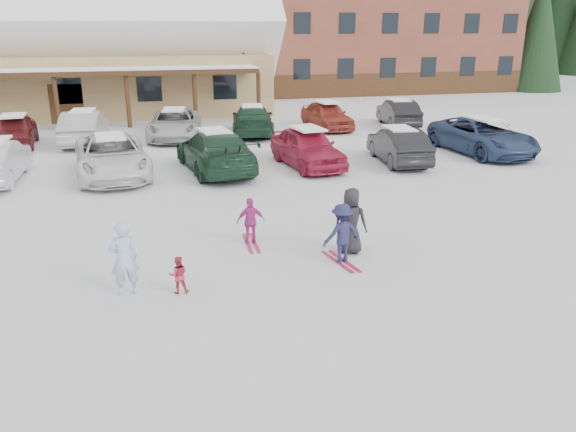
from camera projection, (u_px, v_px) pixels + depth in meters
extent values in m
plane|color=white|center=(286.00, 274.00, 12.44)|extent=(160.00, 160.00, 0.00)
cube|color=tan|center=(41.00, 84.00, 35.49)|extent=(28.00, 10.00, 3.60)
cube|color=#422814|center=(19.00, 73.00, 29.44)|extent=(25.20, 2.60, 0.25)
cube|color=white|center=(32.00, 21.00, 34.30)|extent=(29.12, 9.69, 9.69)
cube|color=brown|center=(358.00, 18.00, 49.17)|extent=(24.00, 14.00, 12.00)
cube|color=brown|center=(180.00, 36.00, 46.03)|extent=(7.00, 12.60, 9.00)
cube|color=#422814|center=(387.00, 85.00, 44.40)|extent=(24.00, 0.10, 1.80)
cylinder|color=black|center=(244.00, 68.00, 35.41)|extent=(0.16, 0.16, 5.51)
cube|color=black|center=(243.00, 20.00, 34.49)|extent=(0.50, 0.25, 0.25)
cylinder|color=black|center=(532.00, 83.00, 48.63)|extent=(0.60, 0.60, 1.32)
cone|color=black|center=(541.00, 14.00, 46.84)|extent=(4.84, 4.84, 9.90)
cylinder|color=black|center=(236.00, 78.00, 54.09)|extent=(0.60, 0.60, 1.08)
cone|color=black|center=(234.00, 28.00, 52.63)|extent=(3.96, 3.96, 8.10)
cylinder|color=black|center=(482.00, 70.00, 62.41)|extent=(0.60, 0.60, 1.38)
cone|color=black|center=(488.00, 14.00, 60.54)|extent=(5.06, 5.06, 10.35)
imported|color=#A8C0E5|center=(124.00, 259.00, 11.25)|extent=(0.63, 0.47, 1.57)
imported|color=#C22D42|center=(178.00, 275.00, 11.43)|extent=(0.40, 0.31, 0.80)
imported|color=#1F2044|center=(342.00, 233.00, 12.83)|extent=(1.00, 0.69, 1.42)
cube|color=#BE1B45|center=(341.00, 261.00, 13.06)|extent=(0.46, 1.41, 0.03)
imported|color=#BF2E8A|center=(251.00, 221.00, 13.98)|extent=(0.71, 0.31, 1.20)
cube|color=#BE1B45|center=(251.00, 243.00, 14.17)|extent=(0.24, 1.41, 0.03)
imported|color=black|center=(351.00, 221.00, 13.37)|extent=(0.94, 0.86, 1.61)
imported|color=white|center=(112.00, 156.00, 20.36)|extent=(3.02, 5.58, 1.49)
imported|color=#1B3C27|center=(215.00, 151.00, 21.09)|extent=(2.83, 5.56, 1.55)
imported|color=#AF213F|center=(307.00, 147.00, 21.83)|extent=(2.35, 4.64, 1.51)
imported|color=black|center=(398.00, 146.00, 22.45)|extent=(1.93, 4.37, 1.40)
imported|color=navy|center=(482.00, 136.00, 24.12)|extent=(2.88, 5.59, 1.51)
imported|color=maroon|center=(15.00, 131.00, 25.56)|extent=(1.95, 4.27, 1.42)
imported|color=#A9AAAD|center=(84.00, 127.00, 26.10)|extent=(1.94, 4.82, 1.56)
imported|color=#BCBCBC|center=(175.00, 124.00, 27.41)|extent=(3.06, 5.42, 1.43)
imported|color=#1A3D29|center=(253.00, 120.00, 28.45)|extent=(2.83, 5.26, 1.45)
imported|color=#A6392D|center=(327.00, 115.00, 29.98)|extent=(2.13, 4.41, 1.45)
imported|color=black|center=(398.00, 113.00, 30.93)|extent=(2.21, 4.52, 1.43)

